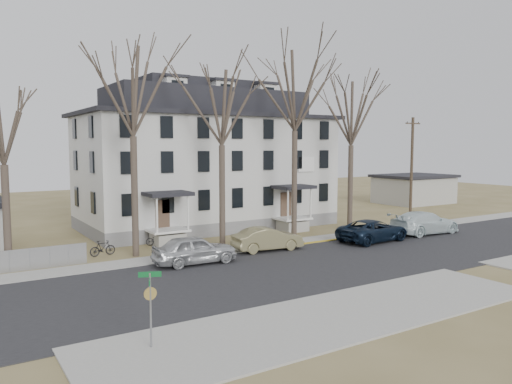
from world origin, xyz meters
TOP-DOWN VIEW (x-y plane):
  - ground at (0.00, 0.00)m, footprint 120.00×120.00m
  - main_road at (0.00, 2.00)m, footprint 120.00×10.00m
  - far_sidewalk at (0.00, 8.00)m, footprint 120.00×2.00m
  - near_sidewalk_left at (-8.00, -5.00)m, footprint 20.00×5.00m
  - yellow_curb at (5.00, 7.10)m, footprint 14.00×0.25m
  - boarding_house at (-2.00, 17.95)m, footprint 20.80×12.36m
  - distant_building at (26.00, 20.00)m, footprint 8.50×6.50m
  - tree_far_left at (-11.00, 9.80)m, footprint 8.40×8.40m
  - tree_mid_left at (-5.00, 9.80)m, footprint 7.80×7.80m
  - tree_center at (1.00, 9.80)m, footprint 9.00×9.00m
  - tree_mid_right at (6.50, 9.80)m, footprint 7.80×7.80m
  - tree_bungalow at (-18.00, 9.80)m, footprint 6.60×6.60m
  - utility_pole_far at (18.50, 14.00)m, footprint 2.00×0.28m
  - car_silver at (-8.86, 5.94)m, footprint 4.90×2.16m
  - car_tan at (-3.36, 6.75)m, footprint 4.69×2.07m
  - car_navy at (4.60, 5.37)m, footprint 5.67×2.92m
  - car_white at (10.10, 5.45)m, footprint 5.96×2.60m
  - bicycle_left at (-8.77, 12.01)m, footprint 1.61×1.12m
  - bicycle_right at (-12.75, 10.78)m, footprint 1.62×0.59m
  - street_sign at (-15.18, -4.12)m, footprint 0.75×0.75m

SIDE VIEW (x-z plane):
  - ground at x=0.00m, z-range 0.00..0.00m
  - main_road at x=0.00m, z-range -0.02..0.02m
  - far_sidewalk at x=0.00m, z-range -0.04..0.04m
  - near_sidewalk_left at x=-8.00m, z-range -0.04..0.04m
  - yellow_curb at x=5.00m, z-range -0.03..0.03m
  - bicycle_left at x=-8.77m, z-range 0.00..0.80m
  - bicycle_right at x=-12.75m, z-range 0.00..0.95m
  - car_tan at x=-3.36m, z-range 0.00..1.50m
  - car_navy at x=4.60m, z-range 0.00..1.53m
  - car_silver at x=-8.86m, z-range 0.00..1.64m
  - car_white at x=10.10m, z-range 0.00..1.71m
  - distant_building at x=26.00m, z-range 0.00..3.35m
  - street_sign at x=-15.18m, z-range 0.42..3.05m
  - utility_pole_far at x=18.50m, z-range 0.15..9.65m
  - boarding_house at x=-2.00m, z-range -0.65..11.40m
  - tree_bungalow at x=-18.00m, z-range 2.73..13.51m
  - tree_mid_left at x=-5.00m, z-range 3.23..15.97m
  - tree_mid_right at x=6.50m, z-range 3.23..15.97m
  - tree_far_left at x=-11.00m, z-range 3.48..17.20m
  - tree_center at x=1.00m, z-range 3.73..18.43m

